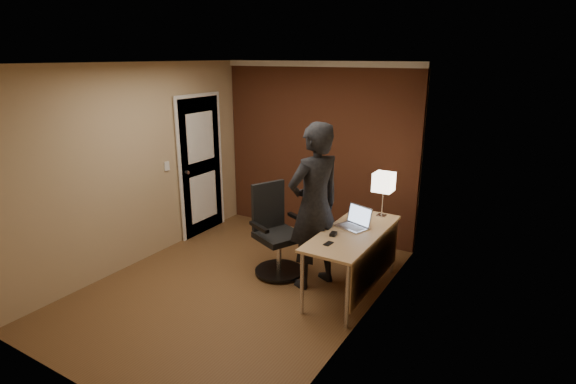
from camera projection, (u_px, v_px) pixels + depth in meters
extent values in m
plane|color=brown|center=(238.00, 285.00, 5.24)|extent=(4.00, 4.00, 0.00)
plane|color=white|center=(230.00, 63.00, 4.51)|extent=(4.00, 4.00, 0.00)
plane|color=tan|center=(319.00, 150.00, 6.52)|extent=(3.00, 0.00, 3.00)
plane|color=tan|center=(65.00, 247.00, 3.24)|extent=(3.00, 0.00, 3.00)
plane|color=tan|center=(139.00, 166.00, 5.61)|extent=(0.00, 4.00, 4.00)
plane|color=tan|center=(364.00, 205.00, 4.14)|extent=(0.00, 4.00, 4.00)
cube|color=brown|center=(318.00, 151.00, 6.49)|extent=(2.98, 0.06, 2.50)
cube|color=silver|center=(319.00, 64.00, 6.13)|extent=(3.00, 0.08, 0.08)
cube|color=silver|center=(44.00, 73.00, 2.91)|extent=(3.00, 0.08, 0.08)
cube|color=silver|center=(131.00, 65.00, 5.24)|extent=(0.08, 4.00, 0.08)
cube|color=silver|center=(367.00, 69.00, 3.81)|extent=(0.08, 4.00, 0.08)
cube|color=silver|center=(201.00, 167.00, 6.58)|extent=(0.05, 0.82, 2.02)
cube|color=silver|center=(201.00, 167.00, 6.57)|extent=(0.02, 0.92, 2.12)
cylinder|color=silver|center=(187.00, 172.00, 6.28)|extent=(0.05, 0.05, 0.05)
cube|color=silver|center=(167.00, 166.00, 6.00)|extent=(0.02, 0.08, 0.12)
cube|color=#D7AF7C|center=(353.00, 233.00, 4.91)|extent=(0.60, 1.50, 0.03)
cube|color=#D7AF7C|center=(376.00, 262.00, 4.85)|extent=(0.02, 1.38, 0.54)
cylinder|color=silver|center=(302.00, 283.00, 4.57)|extent=(0.04, 0.04, 0.70)
cylinder|color=silver|center=(355.00, 238.00, 5.70)|extent=(0.04, 0.04, 0.70)
cylinder|color=silver|center=(347.00, 296.00, 4.32)|extent=(0.04, 0.04, 0.70)
cylinder|color=silver|center=(393.00, 246.00, 5.46)|extent=(0.04, 0.04, 0.70)
cube|color=silver|center=(382.00, 216.00, 5.36)|extent=(0.11, 0.11, 0.01)
cylinder|color=silver|center=(382.00, 203.00, 5.32)|extent=(0.01, 0.01, 0.30)
cube|color=white|center=(384.00, 182.00, 5.24)|extent=(0.22, 0.22, 0.22)
cube|color=silver|center=(352.00, 227.00, 5.00)|extent=(0.39, 0.33, 0.01)
cube|color=silver|center=(360.00, 215.00, 5.04)|extent=(0.33, 0.17, 0.22)
cube|color=#B2CCF2|center=(359.00, 215.00, 5.03)|extent=(0.30, 0.15, 0.19)
cube|color=gray|center=(352.00, 227.00, 4.99)|extent=(0.31, 0.22, 0.00)
cube|color=black|center=(333.00, 234.00, 4.79)|extent=(0.07, 0.11, 0.03)
cube|color=black|center=(328.00, 244.00, 4.57)|extent=(0.07, 0.12, 0.01)
cylinder|color=black|center=(279.00, 271.00, 5.50)|extent=(0.59, 0.59, 0.03)
cylinder|color=silver|center=(279.00, 254.00, 5.44)|extent=(0.06, 0.06, 0.44)
cube|color=black|center=(279.00, 236.00, 5.37)|extent=(0.64, 0.64, 0.07)
cube|color=black|center=(268.00, 205.00, 5.46)|extent=(0.23, 0.43, 0.58)
cube|color=black|center=(298.00, 218.00, 5.47)|extent=(0.35, 0.20, 0.04)
cube|color=black|center=(259.00, 227.00, 5.17)|extent=(0.35, 0.20, 0.04)
imported|color=black|center=(314.00, 207.00, 5.01)|extent=(0.70, 0.82, 1.91)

